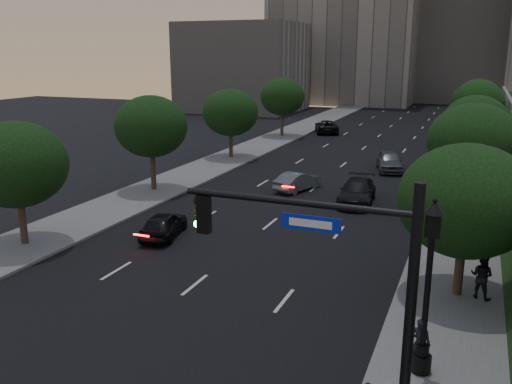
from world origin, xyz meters
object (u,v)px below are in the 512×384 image
at_px(sedan_mid_left, 298,181).
at_px(sedan_far_left, 327,127).
at_px(sedan_near_left, 164,224).
at_px(pedestrian_a, 420,344).
at_px(pedestrian_b, 482,276).
at_px(street_lamp, 427,296).
at_px(sedan_far_right, 389,161).
at_px(traffic_signal_mast, 359,321).
at_px(sedan_near_right, 357,192).
at_px(pedestrian_c, 461,227).

relative_size(sedan_mid_left, sedan_far_left, 0.74).
bearing_deg(sedan_near_left, pedestrian_a, 138.35).
relative_size(pedestrian_a, pedestrian_b, 0.94).
xyz_separation_m(street_lamp, sedan_far_right, (-5.47, 29.27, -1.81)).
distance_m(traffic_signal_mast, sedan_far_right, 33.86).
xyz_separation_m(sedan_near_right, pedestrian_c, (6.53, -6.02, 0.24)).
xyz_separation_m(traffic_signal_mast, street_lamp, (1.17, 4.19, -1.04)).
bearing_deg(sedan_far_right, traffic_signal_mast, -96.42).
bearing_deg(traffic_signal_mast, sedan_far_right, 97.33).
bearing_deg(pedestrian_a, sedan_near_left, -20.03).
distance_m(traffic_signal_mast, pedestrian_b, 11.04).
bearing_deg(sedan_mid_left, pedestrian_a, 135.21).
bearing_deg(pedestrian_a, pedestrian_c, -83.56).
bearing_deg(street_lamp, pedestrian_a, 130.84).
distance_m(street_lamp, pedestrian_a, 1.63).
bearing_deg(pedestrian_a, sedan_near_right, -62.69).
distance_m(traffic_signal_mast, sedan_far_left, 54.41).
xyz_separation_m(sedan_far_right, pedestrian_a, (5.39, -29.18, 0.19)).
bearing_deg(sedan_far_left, traffic_signal_mast, 86.19).
bearing_deg(sedan_near_left, sedan_near_right, -139.78).
xyz_separation_m(street_lamp, sedan_mid_left, (-10.48, 20.24, -1.97)).
relative_size(sedan_far_left, pedestrian_a, 3.21).
xyz_separation_m(sedan_mid_left, sedan_far_left, (-5.37, 27.89, 0.10)).
bearing_deg(street_lamp, pedestrian_b, 75.24).
height_order(sedan_far_left, pedestrian_a, pedestrian_a).
height_order(street_lamp, pedestrian_b, street_lamp).
relative_size(sedan_mid_left, pedestrian_b, 2.22).
bearing_deg(traffic_signal_mast, pedestrian_a, 75.69).
height_order(sedan_far_left, pedestrian_c, pedestrian_c).
distance_m(sedan_mid_left, sedan_far_left, 28.41).
relative_size(sedan_near_left, sedan_mid_left, 0.99).
bearing_deg(sedan_mid_left, pedestrian_c, 163.06).
height_order(traffic_signal_mast, sedan_near_right, traffic_signal_mast).
xyz_separation_m(pedestrian_a, pedestrian_c, (0.73, 12.40, -0.01)).
bearing_deg(sedan_far_left, pedestrian_b, 93.12).
distance_m(sedan_near_right, pedestrian_a, 19.31).
bearing_deg(street_lamp, sedan_near_right, 107.62).
distance_m(sedan_mid_left, pedestrian_a, 22.68).
height_order(pedestrian_b, pedestrian_c, pedestrian_b).
bearing_deg(sedan_near_left, sedan_far_left, -99.17).
bearing_deg(pedestrian_b, sedan_far_right, -52.71).
xyz_separation_m(sedan_mid_left, pedestrian_c, (11.14, -7.75, 0.33)).
bearing_deg(street_lamp, sedan_near_left, 150.00).
height_order(sedan_near_right, sedan_far_right, sedan_far_right).
bearing_deg(sedan_mid_left, sedan_far_left, -61.21).
xyz_separation_m(traffic_signal_mast, pedestrian_b, (2.79, 10.35, -2.61)).
bearing_deg(sedan_near_right, sedan_mid_left, 153.92).
relative_size(sedan_near_left, sedan_far_left, 0.73).
distance_m(sedan_near_left, pedestrian_b, 15.76).
distance_m(traffic_signal_mast, sedan_mid_left, 26.31).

